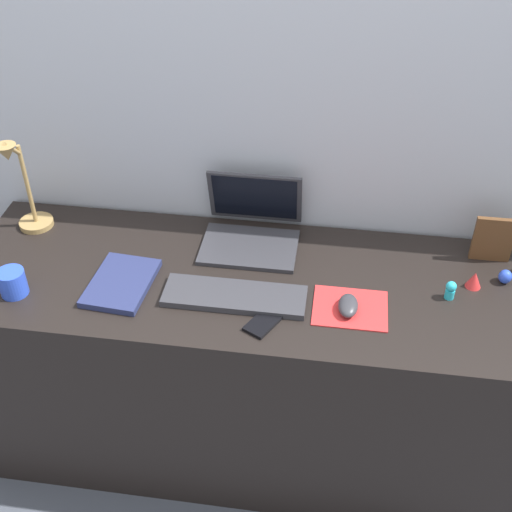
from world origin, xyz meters
The scene contains 15 objects.
ground_plane centered at (0.00, 0.00, 0.00)m, with size 6.00×6.00×0.00m, color #474C56.
back_wall centered at (0.00, 0.34, 0.80)m, with size 3.05×0.05×1.59m, color #B2B7C1.
desk centered at (0.00, 0.00, 0.37)m, with size 1.85×0.60×0.74m, color black.
laptop centered at (-0.07, 0.20, 0.79)m, with size 0.30×0.27×0.21m.
keyboard centered at (-0.08, -0.09, 0.75)m, with size 0.41×0.13×0.02m, color #333338.
mousepad centered at (0.25, -0.09, 0.74)m, with size 0.21×0.17×0.00m, color red.
mouse centered at (0.25, -0.10, 0.76)m, with size 0.06×0.10×0.03m, color #333338.
cell_phone centered at (0.02, -0.18, 0.74)m, with size 0.06×0.13×0.01m, color black.
desk_lamp centered at (-0.78, 0.14, 0.90)m, with size 0.11×0.16×0.34m.
notebook_pad centered at (-0.42, -0.08, 0.75)m, with size 0.17×0.24×0.02m, color navy.
picture_frame centered at (0.67, 0.20, 0.81)m, with size 0.12×0.02×0.15m, color brown.
coffee_mug centered at (-0.71, -0.16, 0.78)m, with size 0.08×0.08×0.08m, color blue.
toy_figurine_cyan centered at (0.53, 0.00, 0.77)m, with size 0.03×0.03×0.06m.
toy_figurine_red centered at (0.61, 0.06, 0.77)m, with size 0.05×0.05×0.05m, color red.
toy_figurine_blue centered at (0.70, 0.09, 0.76)m, with size 0.04×0.04×0.04m, color blue.
Camera 1 is at (0.19, -1.53, 2.03)m, focal length 47.55 mm.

